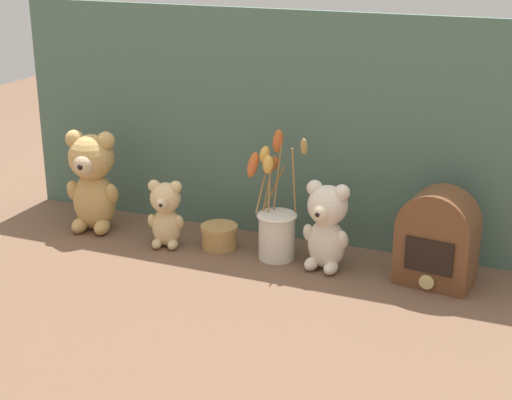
{
  "coord_description": "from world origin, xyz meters",
  "views": [
    {
      "loc": [
        0.68,
        -1.62,
        0.77
      ],
      "look_at": [
        0.0,
        0.02,
        0.14
      ],
      "focal_mm": 55.0,
      "sensor_mm": 36.0,
      "label": 1
    }
  ],
  "objects_px": {
    "teddy_bear_large": "(92,179)",
    "flower_vase": "(276,223)",
    "teddy_bear_medium": "(327,224)",
    "teddy_bear_small": "(166,212)",
    "decorative_tin_tall": "(219,236)",
    "vintage_radio": "(437,239)"
  },
  "relations": [
    {
      "from": "teddy_bear_large",
      "to": "teddy_bear_small",
      "type": "distance_m",
      "value": 0.24
    },
    {
      "from": "vintage_radio",
      "to": "decorative_tin_tall",
      "type": "distance_m",
      "value": 0.54
    },
    {
      "from": "teddy_bear_large",
      "to": "flower_vase",
      "type": "bearing_deg",
      "value": 1.25
    },
    {
      "from": "vintage_radio",
      "to": "flower_vase",
      "type": "bearing_deg",
      "value": -179.52
    },
    {
      "from": "teddy_bear_small",
      "to": "decorative_tin_tall",
      "type": "height_order",
      "value": "teddy_bear_small"
    },
    {
      "from": "teddy_bear_large",
      "to": "decorative_tin_tall",
      "type": "relative_size",
      "value": 2.89
    },
    {
      "from": "teddy_bear_large",
      "to": "teddy_bear_medium",
      "type": "xyz_separation_m",
      "value": [
        0.64,
        -0.0,
        -0.03
      ]
    },
    {
      "from": "teddy_bear_large",
      "to": "teddy_bear_medium",
      "type": "bearing_deg",
      "value": -0.41
    },
    {
      "from": "teddy_bear_small",
      "to": "decorative_tin_tall",
      "type": "bearing_deg",
      "value": 17.43
    },
    {
      "from": "teddy_bear_medium",
      "to": "flower_vase",
      "type": "xyz_separation_m",
      "value": [
        -0.13,
        0.02,
        -0.02
      ]
    },
    {
      "from": "teddy_bear_large",
      "to": "flower_vase",
      "type": "xyz_separation_m",
      "value": [
        0.51,
        0.01,
        -0.05
      ]
    },
    {
      "from": "teddy_bear_large",
      "to": "flower_vase",
      "type": "height_order",
      "value": "flower_vase"
    },
    {
      "from": "flower_vase",
      "to": "decorative_tin_tall",
      "type": "relative_size",
      "value": 3.39
    },
    {
      "from": "teddy_bear_large",
      "to": "flower_vase",
      "type": "relative_size",
      "value": 0.85
    },
    {
      "from": "vintage_radio",
      "to": "teddy_bear_medium",
      "type": "bearing_deg",
      "value": -175.7
    },
    {
      "from": "flower_vase",
      "to": "teddy_bear_small",
      "type": "bearing_deg",
      "value": -172.02
    },
    {
      "from": "teddy_bear_large",
      "to": "vintage_radio",
      "type": "distance_m",
      "value": 0.9
    },
    {
      "from": "teddy_bear_small",
      "to": "vintage_radio",
      "type": "distance_m",
      "value": 0.67
    },
    {
      "from": "teddy_bear_medium",
      "to": "decorative_tin_tall",
      "type": "relative_size",
      "value": 2.29
    },
    {
      "from": "decorative_tin_tall",
      "to": "teddy_bear_small",
      "type": "bearing_deg",
      "value": -162.57
    },
    {
      "from": "flower_vase",
      "to": "decorative_tin_tall",
      "type": "distance_m",
      "value": 0.16
    },
    {
      "from": "teddy_bear_medium",
      "to": "flower_vase",
      "type": "relative_size",
      "value": 0.68
    }
  ]
}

